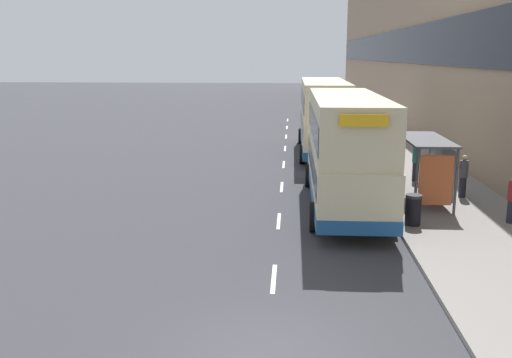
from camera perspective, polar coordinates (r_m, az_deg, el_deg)
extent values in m
plane|color=#38383D|center=(11.70, 1.11, -17.34)|extent=(220.00, 220.00, 0.00)
cube|color=gray|center=(49.37, 10.74, 5.46)|extent=(5.00, 93.00, 0.14)
cube|color=#9E846B|center=(49.71, 15.79, 13.51)|extent=(3.00, 93.00, 14.39)
cube|color=black|center=(49.40, 13.95, 12.78)|extent=(0.12, 89.28, 2.59)
cube|color=silver|center=(15.28, 1.79, -9.92)|extent=(0.12, 2.00, 0.01)
cube|color=silver|center=(20.32, 2.29, -4.22)|extent=(0.12, 2.00, 0.01)
cube|color=silver|center=(25.48, 2.59, -0.80)|extent=(0.12, 2.00, 0.01)
cube|color=silver|center=(30.70, 2.79, 1.46)|extent=(0.12, 2.00, 0.01)
cube|color=silver|center=(35.96, 2.92, 3.06)|extent=(0.12, 2.00, 0.01)
cube|color=silver|center=(41.24, 3.03, 4.25)|extent=(0.12, 2.00, 0.01)
cube|color=silver|center=(46.53, 3.11, 5.17)|extent=(0.12, 2.00, 0.01)
cube|color=silver|center=(51.83, 3.17, 5.91)|extent=(0.12, 2.00, 0.01)
cube|color=#4C4C51|center=(23.07, 16.60, 3.82)|extent=(1.60, 4.20, 0.08)
cylinder|color=#4C4C51|center=(21.21, 15.73, -0.25)|extent=(0.10, 0.10, 2.40)
cylinder|color=#4C4C51|center=(25.06, 13.87, 1.74)|extent=(0.10, 0.10, 2.40)
cylinder|color=#4C4C51|center=(21.55, 19.37, -0.30)|extent=(0.10, 0.10, 2.40)
cylinder|color=#4C4C51|center=(25.35, 16.99, 1.68)|extent=(0.10, 0.10, 2.40)
cube|color=#99A8B2|center=(23.41, 18.03, 1.06)|extent=(0.04, 3.68, 1.92)
cube|color=#D86633|center=(21.42, 17.53, -0.11)|extent=(1.19, 0.10, 1.82)
cube|color=maroon|center=(23.49, 16.89, -1.00)|extent=(0.36, 2.80, 0.08)
cube|color=beige|center=(22.08, 8.89, 0.78)|extent=(2.55, 10.24, 1.85)
cube|color=beige|center=(21.78, 9.06, 5.68)|extent=(2.50, 9.93, 1.95)
cube|color=#1E518C|center=(22.23, 8.83, -0.99)|extent=(2.58, 10.29, 0.45)
cube|color=#2D3847|center=(22.01, 8.92, 1.72)|extent=(2.58, 9.62, 0.81)
cube|color=#2D3847|center=(21.79, 9.05, 5.42)|extent=(2.55, 9.62, 0.94)
cube|color=yellow|center=(16.68, 10.72, 5.78)|extent=(1.40, 0.08, 0.36)
cylinder|color=black|center=(25.59, 5.30, 0.35)|extent=(0.30, 1.00, 1.00)
cylinder|color=black|center=(25.79, 10.97, 0.27)|extent=(0.30, 1.00, 1.00)
cylinder|color=black|center=(19.13, 5.83, -3.79)|extent=(0.30, 1.00, 1.00)
cylinder|color=black|center=(19.40, 13.39, -3.84)|extent=(0.30, 1.00, 1.00)
cube|color=beige|center=(34.22, 6.74, 4.92)|extent=(2.55, 10.90, 1.85)
cube|color=beige|center=(34.03, 6.82, 8.09)|extent=(2.50, 10.58, 1.95)
cube|color=#1E518C|center=(34.32, 6.71, 3.76)|extent=(2.58, 10.96, 0.45)
cube|color=#2D3847|center=(34.18, 6.75, 5.53)|extent=(2.58, 10.25, 0.81)
cube|color=#2D3847|center=(34.04, 6.82, 7.93)|extent=(2.55, 10.25, 0.94)
cube|color=yellow|center=(28.58, 7.43, 8.54)|extent=(1.40, 0.08, 0.36)
cylinder|color=black|center=(37.98, 4.49, 4.29)|extent=(0.30, 1.00, 1.00)
cylinder|color=black|center=(38.10, 8.34, 4.22)|extent=(0.30, 1.00, 1.00)
cylinder|color=black|center=(30.98, 4.66, 2.46)|extent=(0.30, 1.00, 1.00)
cylinder|color=black|center=(31.13, 9.36, 2.38)|extent=(0.30, 1.00, 1.00)
cube|color=#4C5156|center=(68.83, 5.50, 8.03)|extent=(1.71, 3.92, 0.79)
cube|color=#2D3847|center=(68.58, 5.52, 8.62)|extent=(1.50, 1.88, 0.65)
cylinder|color=black|center=(70.05, 4.76, 7.80)|extent=(0.20, 0.60, 0.60)
cylinder|color=black|center=(70.10, 6.17, 7.77)|extent=(0.20, 0.60, 0.60)
cylinder|color=black|center=(67.63, 4.79, 7.63)|extent=(0.20, 0.60, 0.60)
cylinder|color=black|center=(67.68, 6.25, 7.61)|extent=(0.20, 0.60, 0.60)
cube|color=#4C5156|center=(53.05, 6.06, 6.79)|extent=(1.88, 4.58, 0.85)
cube|color=#2D3847|center=(52.75, 6.09, 7.59)|extent=(1.66, 2.20, 0.69)
cylinder|color=black|center=(54.47, 4.99, 6.50)|extent=(0.20, 0.60, 0.60)
cylinder|color=black|center=(54.55, 6.99, 6.47)|extent=(0.20, 0.60, 0.60)
cylinder|color=black|center=(51.64, 5.06, 6.18)|extent=(0.20, 0.60, 0.60)
cylinder|color=black|center=(51.72, 7.16, 6.15)|extent=(0.20, 0.60, 0.60)
cylinder|color=#23232D|center=(26.94, 15.66, 0.70)|extent=(0.29, 0.29, 0.86)
cylinder|color=#337260|center=(26.80, 15.76, 2.35)|extent=(0.36, 0.36, 0.72)
sphere|color=tan|center=(26.73, 15.82, 3.36)|extent=(0.23, 0.23, 0.23)
cylinder|color=#23232D|center=(24.48, 19.94, -0.78)|extent=(0.28, 0.28, 0.82)
cylinder|color=#4C4C51|center=(24.33, 20.07, 0.95)|extent=(0.34, 0.34, 0.68)
sphere|color=tan|center=(24.25, 20.15, 2.00)|extent=(0.22, 0.22, 0.22)
cylinder|color=#23232D|center=(21.40, 24.15, -3.01)|extent=(0.27, 0.27, 0.78)
cylinder|color=black|center=(19.99, 15.43, -3.13)|extent=(0.52, 0.52, 0.95)
cylinder|color=#2D2D33|center=(19.87, 15.52, -1.67)|extent=(0.55, 0.55, 0.10)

